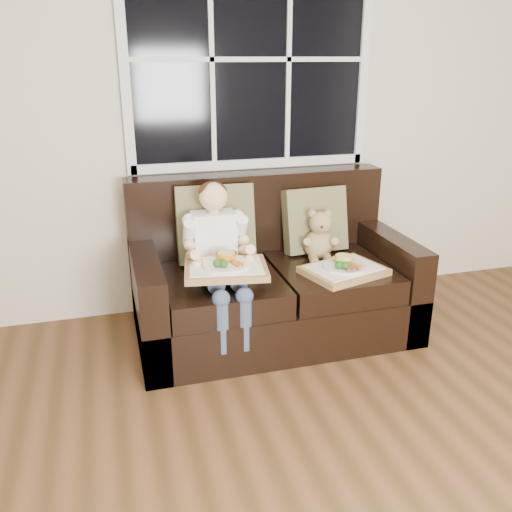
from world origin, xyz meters
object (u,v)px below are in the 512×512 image
object	(u,v)px
child	(218,246)
teddy_bear	(320,238)
tray_left	(226,267)
tray_right	(344,269)
loveseat	(270,284)

from	to	relation	value
child	teddy_bear	distance (m)	0.70
tray_left	tray_right	xyz separation A→B (m)	(0.72, 0.02, -0.10)
loveseat	tray_left	bearing A→B (deg)	-139.14
child	tray_left	world-z (taller)	child
loveseat	tray_right	distance (m)	0.50
child	tray_left	bearing A→B (deg)	-88.85
teddy_bear	tray_right	size ratio (longest dim) A/B	0.63
teddy_bear	tray_right	distance (m)	0.31
child	tray_right	world-z (taller)	child
loveseat	tray_left	distance (m)	0.54
tray_left	tray_right	distance (m)	0.73
child	tray_left	xyz separation A→B (m)	(0.00, -0.19, -0.06)
loveseat	tray_left	xyz separation A→B (m)	(-0.36, -0.31, 0.27)
child	tray_right	bearing A→B (deg)	-13.47
tray_left	teddy_bear	bearing A→B (deg)	33.89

